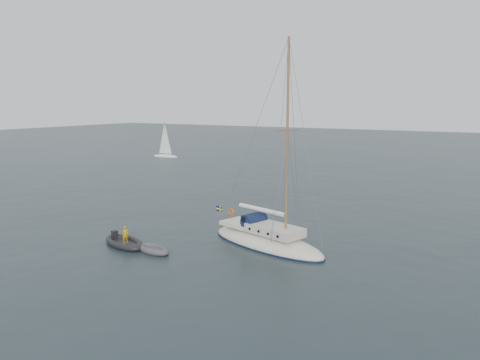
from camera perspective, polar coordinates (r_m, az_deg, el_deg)
The scene contains 5 objects.
ground at distance 31.79m, azimuth 1.13°, elevation -9.18°, with size 300.00×300.00×0.00m, color black.
sailboat at distance 33.59m, azimuth 3.29°, elevation -6.14°, with size 10.52×3.15×14.98m.
dinghy at distance 32.99m, azimuth -10.52°, elevation -8.30°, with size 2.94×1.33×0.42m.
rib at distance 34.84m, azimuth -13.93°, elevation -7.36°, with size 4.20×1.91×1.49m.
distant_yacht_a at distance 88.93m, azimuth -9.13°, elevation 4.75°, with size 5.34×2.85×7.08m.
Camera 1 is at (14.47, -26.42, 10.17)m, focal length 35.00 mm.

